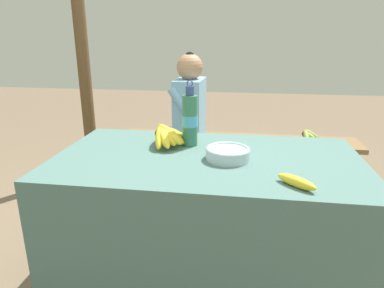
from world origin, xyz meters
The scene contains 10 objects.
ground_plane centered at (0.00, 0.00, 0.00)m, with size 12.00×12.00×0.00m, color #75604C.
market_counter centered at (0.00, 0.00, 0.34)m, with size 1.38×0.77×0.68m.
banana_bunch_ripe centered at (-0.21, 0.12, 0.74)m, with size 0.17×0.27×0.13m.
serving_bowl centered at (0.09, -0.02, 0.71)m, with size 0.19×0.19×0.06m.
water_bottle centered at (-0.10, 0.16, 0.81)m, with size 0.08×0.08×0.32m.
loose_banana_front centered at (0.35, -0.27, 0.70)m, with size 0.15×0.14×0.04m.
wooden_bench centered at (0.12, 1.12, 0.37)m, with size 1.83×0.32×0.44m.
seated_vendor centered at (-0.30, 1.09, 0.63)m, with size 0.41×0.40×1.09m.
banana_bunch_green centered at (0.65, 1.12, 0.49)m, with size 0.15×0.26×0.10m.
support_post_near centered at (-1.17, 1.29, 1.17)m, with size 0.10×0.10×2.34m.
Camera 1 is at (0.15, -1.45, 1.21)m, focal length 32.00 mm.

